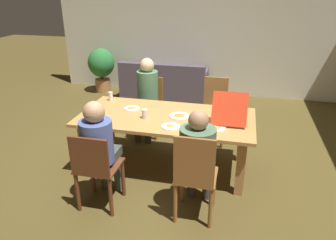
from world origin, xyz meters
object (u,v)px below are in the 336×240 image
object	(u,v)px
chair_2	(195,175)
potted_plant	(101,66)
person_0	(147,92)
plate_2	(215,127)
person_2	(198,153)
drinking_glass_1	(145,114)
chair_1	(96,168)
chair_0	(149,104)
chair_3	(214,109)
plate_3	(171,126)
drinking_glass_2	(96,106)
drinking_glass_0	(111,96)
plate_0	(179,116)
dining_table	(166,123)
plate_1	(132,108)
pizza_box_0	(230,113)
couch	(164,85)
person_1	(99,143)

from	to	relation	value
chair_2	potted_plant	bearing A→B (deg)	125.41
person_0	plate_2	xyz separation A→B (m)	(1.15, -1.08, 0.01)
person_2	drinking_glass_1	world-z (taller)	person_2
chair_2	chair_1	bearing A→B (deg)	-177.53
chair_0	chair_2	size ratio (longest dim) A/B	0.91
chair_3	plate_2	xyz separation A→B (m)	(0.11, -1.20, 0.23)
plate_3	drinking_glass_2	bearing A→B (deg)	165.59
drinking_glass_0	potted_plant	distance (m)	2.76
plate_0	drinking_glass_1	distance (m)	0.43
dining_table	chair_3	bearing A→B (deg)	61.76
dining_table	plate_1	size ratio (longest dim) A/B	10.53
person_0	plate_2	size ratio (longest dim) A/B	4.96
chair_1	plate_2	world-z (taller)	chair_1
plate_1	drinking_glass_2	distance (m)	0.46
potted_plant	chair_1	bearing A→B (deg)	-66.68
dining_table	person_0	xyz separation A→B (m)	(-0.52, 0.85, 0.10)
pizza_box_0	potted_plant	bearing A→B (deg)	137.78
dining_table	person_0	bearing A→B (deg)	121.08
chair_0	chair_1	world-z (taller)	chair_0
chair_0	drinking_glass_2	distance (m)	1.15
plate_0	plate_2	distance (m)	0.53
chair_2	potted_plant	distance (m)	4.62
chair_0	pizza_box_0	world-z (taller)	pizza_box_0
couch	chair_1	bearing A→B (deg)	-87.23
chair_0	plate_3	bearing A→B (deg)	-63.74
plate_1	plate_3	distance (m)	0.77
chair_2	plate_1	size ratio (longest dim) A/B	4.77
chair_0	person_0	bearing A→B (deg)	-90.00
person_2	chair_0	bearing A→B (deg)	119.96
chair_3	drinking_glass_0	size ratio (longest dim) A/B	7.78
plate_3	chair_3	bearing A→B (deg)	73.03
pizza_box_0	couch	size ratio (longest dim) A/B	0.35
person_1	drinking_glass_1	distance (m)	0.78
chair_2	chair_3	world-z (taller)	chair_2
pizza_box_0	person_2	bearing A→B (deg)	-105.06
chair_1	chair_2	bearing A→B (deg)	2.47
chair_3	drinking_glass_1	xyz separation A→B (m)	(-0.76, -1.10, 0.28)
pizza_box_0	drinking_glass_0	bearing A→B (deg)	172.46
plate_1	plate_2	bearing A→B (deg)	-17.58
plate_1	chair_2	bearing A→B (deg)	-46.75
drinking_glass_2	drinking_glass_1	bearing A→B (deg)	-7.37
drinking_glass_2	potted_plant	size ratio (longest dim) A/B	0.13
plate_2	couch	bearing A→B (deg)	114.45
pizza_box_0	plate_0	bearing A→B (deg)	-167.82
drinking_glass_0	drinking_glass_2	bearing A→B (deg)	-93.35
chair_0	plate_0	size ratio (longest dim) A/B	3.54
person_1	plate_2	distance (m)	1.31
plate_0	plate_1	distance (m)	0.67
person_0	person_2	size ratio (longest dim) A/B	1.05
chair_0	drinking_glass_1	distance (m)	1.20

